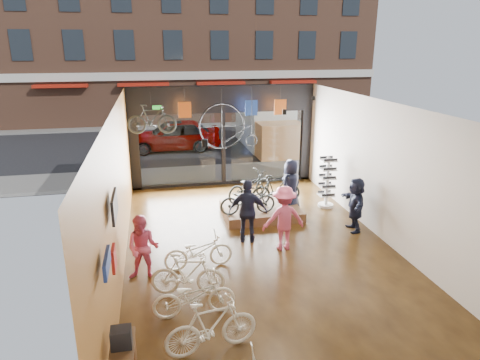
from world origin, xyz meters
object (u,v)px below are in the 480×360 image
object	(u,v)px
hung_bike	(152,119)
display_bike_right	(249,186)
floor_bike_3	(188,274)
customer_5	(355,204)
display_bike_left	(248,200)
floor_bike_1	(211,326)
street_car	(173,135)
customer_2	(248,211)
floor_bike_4	(198,251)
customer_1	(143,248)
penny_farthing	(231,127)
customer_3	(284,218)
customer_4	(291,186)
floor_bike_2	(194,296)
sunglasses_rack	(327,182)
display_platform	(261,211)
display_bike_mid	(276,189)

from	to	relation	value
hung_bike	display_bike_right	bearing A→B (deg)	-100.91
floor_bike_3	customer_5	size ratio (longest dim) A/B	1.01
display_bike_left	floor_bike_3	bearing A→B (deg)	149.40
floor_bike_1	street_car	bearing A→B (deg)	-10.24
display_bike_right	customer_5	distance (m)	3.52
floor_bike_1	customer_2	size ratio (longest dim) A/B	0.95
street_car	customer_2	bearing A→B (deg)	6.96
floor_bike_3	floor_bike_4	distance (m)	1.18
customer_1	customer_2	xyz separation A→B (m)	(2.79, 1.45, 0.11)
penny_farthing	floor_bike_3	bearing A→B (deg)	-109.16
street_car	customer_3	bearing A→B (deg)	10.45
display_bike_right	customer_4	size ratio (longest dim) A/B	1.04
street_car	customer_2	size ratio (longest dim) A/B	2.65
display_bike_left	customer_4	size ratio (longest dim) A/B	0.97
floor_bike_3	floor_bike_2	bearing A→B (deg)	-163.28
floor_bike_2	display_bike_right	size ratio (longest dim) A/B	0.91
display_bike_left	customer_2	bearing A→B (deg)	167.94
floor_bike_2	floor_bike_4	xyz separation A→B (m)	(0.30, 1.90, 0.01)
street_car	penny_farthing	xyz separation A→B (m)	(1.64, -7.47, 1.70)
floor_bike_3	hung_bike	xyz separation A→B (m)	(-0.55, 5.78, 2.44)
floor_bike_4	display_bike_right	size ratio (longest dim) A/B	0.92
customer_3	customer_2	bearing A→B (deg)	-39.10
floor_bike_4	floor_bike_2	bearing A→B (deg)	165.56
customer_2	penny_farthing	world-z (taller)	penny_farthing
floor_bike_3	sunglasses_rack	size ratio (longest dim) A/B	0.94
hung_bike	customer_2	bearing A→B (deg)	-137.89
customer_4	customer_3	bearing A→B (deg)	35.99
floor_bike_2	customer_1	world-z (taller)	customer_1
street_car	customer_5	bearing A→B (deg)	22.35
floor_bike_3	customer_4	bearing A→B (deg)	-28.76
display_bike_left	penny_farthing	world-z (taller)	penny_farthing
penny_farthing	display_bike_left	bearing A→B (deg)	-89.74
floor_bike_1	display_bike_left	distance (m)	5.80
floor_bike_3	hung_bike	world-z (taller)	hung_bike
floor_bike_3	sunglasses_rack	xyz separation A→B (m)	(5.02, 4.40, 0.38)
display_platform	penny_farthing	world-z (taller)	penny_farthing
display_bike_left	customer_4	bearing A→B (deg)	-66.36
hung_bike	display_bike_mid	bearing A→B (deg)	-105.35
customer_3	display_bike_right	bearing A→B (deg)	-87.59
customer_5	display_bike_left	bearing A→B (deg)	-102.80
floor_bike_2	floor_bike_1	bearing A→B (deg)	-172.30
display_platform	customer_3	bearing A→B (deg)	-90.16
penny_farthing	display_bike_right	bearing A→B (deg)	-75.55
floor_bike_3	display_bike_right	world-z (taller)	display_bike_right
display_bike_right	penny_farthing	size ratio (longest dim) A/B	0.91
customer_4	sunglasses_rack	distance (m)	1.31
floor_bike_3	customer_2	bearing A→B (deg)	-26.35
display_bike_mid	customer_3	size ratio (longest dim) A/B	0.93
floor_bike_2	display_bike_right	world-z (taller)	display_bike_right
display_bike_mid	display_platform	bearing A→B (deg)	102.97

